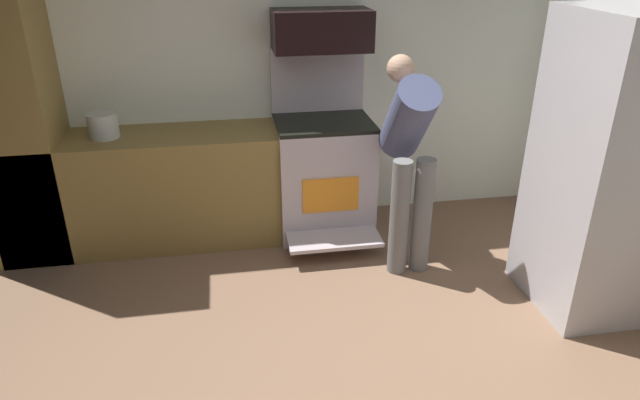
# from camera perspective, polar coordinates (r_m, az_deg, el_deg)

# --- Properties ---
(wall_back) EXTENTS (5.20, 0.12, 2.60)m
(wall_back) POSITION_cam_1_polar(r_m,az_deg,el_deg) (4.71, -5.09, 13.22)
(wall_back) COLOR silver
(wall_back) RESTS_ON ground
(lower_cabinet_run) EXTENTS (2.40, 0.60, 0.90)m
(lower_cabinet_run) POSITION_cam_1_polar(r_m,az_deg,el_deg) (4.63, -15.43, 1.12)
(lower_cabinet_run) COLOR olive
(lower_cabinet_run) RESTS_ON ground
(cabinet_column) EXTENTS (0.60, 0.60, 2.10)m
(cabinet_column) POSITION_cam_1_polar(r_m,az_deg,el_deg) (4.66, -28.67, 6.93)
(cabinet_column) COLOR olive
(cabinet_column) RESTS_ON ground
(oven_range) EXTENTS (0.76, 0.95, 1.47)m
(oven_range) POSITION_cam_1_polar(r_m,az_deg,el_deg) (4.63, 0.33, 2.82)
(oven_range) COLOR #BCB0B8
(oven_range) RESTS_ON ground
(microwave) EXTENTS (0.74, 0.38, 0.30)m
(microwave) POSITION_cam_1_polar(r_m,az_deg,el_deg) (4.42, 0.14, 16.83)
(microwave) COLOR black
(microwave) RESTS_ON oven_range
(refrigerator) EXTENTS (0.88, 0.81, 1.91)m
(refrigerator) POSITION_cam_1_polar(r_m,az_deg,el_deg) (3.98, 28.26, 2.88)
(refrigerator) COLOR #BAB6BB
(refrigerator) RESTS_ON ground
(person_cook) EXTENTS (0.31, 0.66, 1.51)m
(person_cook) POSITION_cam_1_polar(r_m,az_deg,el_deg) (4.05, 8.97, 5.10)
(person_cook) COLOR slate
(person_cook) RESTS_ON ground
(stock_pot) EXTENTS (0.22, 0.22, 0.18)m
(stock_pot) POSITION_cam_1_polar(r_m,az_deg,el_deg) (4.51, -21.11, 7.05)
(stock_pot) COLOR #B7BCB6
(stock_pot) RESTS_ON lower_cabinet_run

